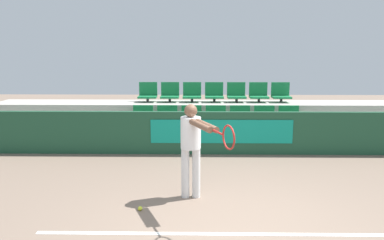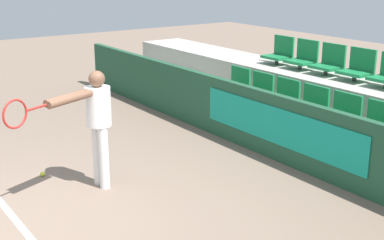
{
  "view_description": "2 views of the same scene",
  "coord_description": "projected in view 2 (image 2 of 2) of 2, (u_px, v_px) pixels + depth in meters",
  "views": [
    {
      "loc": [
        -0.45,
        -4.5,
        2.39
      ],
      "look_at": [
        -0.55,
        2.45,
        1.05
      ],
      "focal_mm": 35.0,
      "sensor_mm": 36.0,
      "label": 1
    },
    {
      "loc": [
        5.43,
        -1.48,
        2.83
      ],
      "look_at": [
        0.18,
        2.19,
        0.92
      ],
      "focal_mm": 50.0,
      "sensor_mm": 36.0,
      "label": 2
    }
  ],
  "objects": [
    {
      "name": "court_baseline",
      "position": [
        22.0,
        228.0,
        5.9
      ],
      "size": [
        5.13,
        0.08,
        0.01
      ],
      "color": "white",
      "rests_on": "ground"
    },
    {
      "name": "stadium_chair_5",
      "position": [
        377.0,
        125.0,
        7.24
      ],
      "size": [
        0.5,
        0.39,
        0.52
      ],
      "color": "#333333",
      "rests_on": "bleacher_tier_front"
    },
    {
      "name": "stadium_chair_0",
      "position": [
        236.0,
        84.0,
        9.6
      ],
      "size": [
        0.5,
        0.39,
        0.52
      ],
      "color": "#333333",
      "rests_on": "bleacher_tier_front"
    },
    {
      "name": "stadium_chair_2",
      "position": [
        283.0,
        98.0,
        8.66
      ],
      "size": [
        0.5,
        0.39,
        0.52
      ],
      "color": "#333333",
      "rests_on": "bleacher_tier_front"
    },
    {
      "name": "stadium_chair_10",
      "position": [
        358.0,
        68.0,
        8.62
      ],
      "size": [
        0.5,
        0.39,
        0.52
      ],
      "color": "#333333",
      "rests_on": "bleacher_tier_middle"
    },
    {
      "name": "stadium_chair_3",
      "position": [
        311.0,
        106.0,
        8.18
      ],
      "size": [
        0.5,
        0.39,
        0.52
      ],
      "color": "#333333",
      "rests_on": "bleacher_tier_front"
    },
    {
      "name": "bleacher_tier_front",
      "position": [
        304.0,
        136.0,
        8.25
      ],
      "size": [
        11.71,
        1.04,
        0.48
      ],
      "color": "#ADA89E",
      "rests_on": "ground"
    },
    {
      "name": "stadium_chair_4",
      "position": [
        342.0,
        115.0,
        7.71
      ],
      "size": [
        0.5,
        0.39,
        0.52
      ],
      "color": "#333333",
      "rests_on": "bleacher_tier_front"
    },
    {
      "name": "stadium_chair_8",
      "position": [
        303.0,
        57.0,
        9.56
      ],
      "size": [
        0.5,
        0.39,
        0.52
      ],
      "color": "#333333",
      "rests_on": "bleacher_tier_middle"
    },
    {
      "name": "stadium_chair_9",
      "position": [
        329.0,
        62.0,
        9.09
      ],
      "size": [
        0.5,
        0.39,
        0.52
      ],
      "color": "#333333",
      "rests_on": "bleacher_tier_middle"
    },
    {
      "name": "tennis_player",
      "position": [
        94.0,
        117.0,
        6.68
      ],
      "size": [
        0.73,
        1.5,
        1.53
      ],
      "rotation": [
        0.0,
        0.0,
        0.4
      ],
      "color": "silver",
      "rests_on": "ground"
    },
    {
      "name": "stadium_chair_7",
      "position": [
        280.0,
        52.0,
        10.04
      ],
      "size": [
        0.5,
        0.39,
        0.52
      ],
      "color": "#333333",
      "rests_on": "bleacher_tier_middle"
    },
    {
      "name": "barrier_wall",
      "position": [
        276.0,
        127.0,
        7.84
      ],
      "size": [
        12.11,
        0.14,
        0.98
      ],
      "color": "#1E4C33",
      "rests_on": "ground"
    },
    {
      "name": "stadium_chair_1",
      "position": [
        259.0,
        91.0,
        9.13
      ],
      "size": [
        0.5,
        0.39,
        0.52
      ],
      "color": "#333333",
      "rests_on": "bleacher_tier_front"
    },
    {
      "name": "bleacher_tier_middle",
      "position": [
        349.0,
        110.0,
        8.75
      ],
      "size": [
        11.71,
        1.04,
        0.96
      ],
      "color": "#ADA89E",
      "rests_on": "ground"
    },
    {
      "name": "ground_plane",
      "position": [
        20.0,
        228.0,
        5.89
      ],
      "size": [
        30.0,
        30.0,
        0.0
      ],
      "primitive_type": "plane",
      "color": "#7A6656"
    },
    {
      "name": "tennis_ball",
      "position": [
        43.0,
        174.0,
        7.31
      ],
      "size": [
        0.07,
        0.07,
        0.07
      ],
      "color": "#CCDB33",
      "rests_on": "ground"
    }
  ]
}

